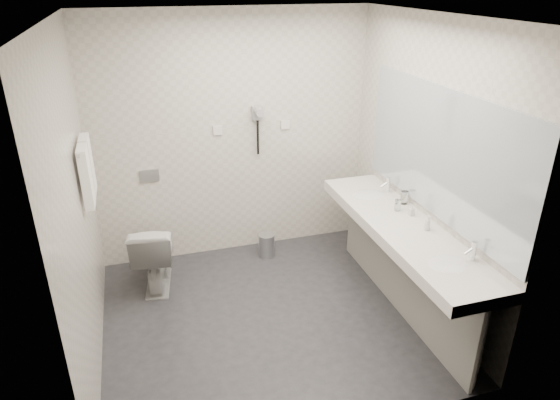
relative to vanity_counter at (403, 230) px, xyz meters
name	(u,v)px	position (x,y,z in m)	size (l,w,h in m)	color
floor	(269,317)	(-1.12, 0.20, -0.80)	(2.80, 2.80, 0.00)	#26252A
ceiling	(265,16)	(-1.12, 0.20, 1.70)	(2.80, 2.80, 0.00)	silver
wall_back	(233,138)	(-1.12, 1.50, 0.45)	(2.80, 2.80, 0.00)	beige
wall_front	(330,275)	(-1.12, -1.10, 0.45)	(2.80, 2.80, 0.00)	beige
wall_left	(76,209)	(-2.52, 0.20, 0.45)	(2.60, 2.60, 0.00)	beige
wall_right	(425,168)	(0.27, 0.20, 0.45)	(2.60, 2.60, 0.00)	beige
vanity_counter	(403,230)	(0.00, 0.00, 0.00)	(0.55, 2.20, 0.10)	silver
vanity_panel	(400,272)	(0.02, 0.00, -0.42)	(0.03, 2.15, 0.75)	gray
vanity_post_near	(479,349)	(0.05, -1.04, -0.42)	(0.06, 0.06, 0.75)	silver
vanity_post_far	(354,220)	(0.05, 1.04, -0.42)	(0.06, 0.06, 0.75)	silver
mirror	(440,153)	(0.26, 0.00, 0.65)	(0.02, 2.20, 1.05)	#B2BCC6
basin_near	(449,266)	(0.00, -0.65, 0.04)	(0.40, 0.31, 0.05)	silver
basin_far	(369,196)	(0.00, 0.65, 0.04)	(0.40, 0.31, 0.05)	silver
faucet_near	(473,251)	(0.19, -0.65, 0.12)	(0.04, 0.04, 0.15)	silver
faucet_far	(388,185)	(0.19, 0.65, 0.12)	(0.04, 0.04, 0.15)	silver
soap_bottle_a	(411,210)	(0.15, 0.14, 0.10)	(0.04, 0.04, 0.10)	white
soap_bottle_c	(428,223)	(0.13, -0.14, 0.11)	(0.05, 0.05, 0.13)	white
glass_left	(398,205)	(0.08, 0.26, 0.10)	(0.06, 0.06, 0.10)	silver
glass_right	(404,197)	(0.21, 0.37, 0.11)	(0.07, 0.07, 0.12)	silver
toilet	(154,254)	(-2.02, 1.01, -0.46)	(0.38, 0.67, 0.68)	silver
flush_plate	(150,176)	(-1.98, 1.49, 0.15)	(0.18, 0.02, 0.12)	#B2B5BA
pedal_bin	(267,246)	(-0.86, 1.22, -0.68)	(0.17, 0.17, 0.24)	#B2B5BA
bin_lid	(266,235)	(-0.86, 1.22, -0.55)	(0.17, 0.17, 0.01)	#B2B5BA
towel_rail	(81,144)	(-2.47, 0.75, 0.75)	(0.02, 0.02, 0.62)	silver
towel_near	(86,177)	(-2.46, 0.61, 0.53)	(0.07, 0.24, 0.48)	white
towel_far	(88,165)	(-2.46, 0.89, 0.53)	(0.07, 0.24, 0.48)	white
dryer_cradle	(257,113)	(-0.88, 1.47, 0.70)	(0.10, 0.04, 0.14)	gray
dryer_barrel	(259,112)	(-0.88, 1.40, 0.73)	(0.08, 0.08, 0.14)	gray
dryer_cord	(258,138)	(-0.88, 1.46, 0.45)	(0.02, 0.02, 0.35)	black
switch_plate_a	(218,130)	(-1.27, 1.49, 0.55)	(0.09, 0.02, 0.09)	silver
switch_plate_b	(285,125)	(-0.57, 1.49, 0.55)	(0.09, 0.02, 0.09)	silver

